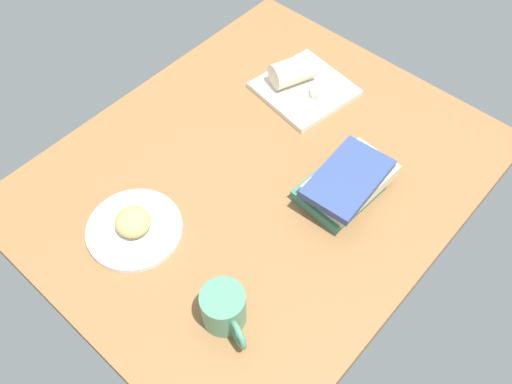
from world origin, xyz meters
The scene contains 8 objects.
dining_table centered at (0.00, 0.00, 2.00)cm, with size 110.00×90.00×4.00cm, color olive.
round_plate centered at (31.63, -9.70, 4.70)cm, with size 21.74×21.74×1.40cm, color white.
scone_pastry centered at (31.48, -9.60, 7.83)cm, with size 8.24×7.97×4.86cm, color tan.
square_plate centered at (-29.29, -9.45, 4.80)cm, with size 22.50×22.50×1.60cm, color silver.
sauce_cup centered at (-29.75, -4.41, 6.80)cm, with size 5.58×5.58×2.22cm.
breakfast_wrap centered at (-28.93, -13.48, 9.13)cm, with size 7.06×7.06×12.05cm, color beige.
book_stack centered at (-8.33, 19.48, 8.20)cm, with size 23.64×16.39×8.32cm.
coffee_mug centered at (33.16, 20.16, 8.75)cm, with size 9.12×13.67×9.29cm.
Camera 1 is at (62.39, 54.76, 110.39)cm, focal length 38.55 mm.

